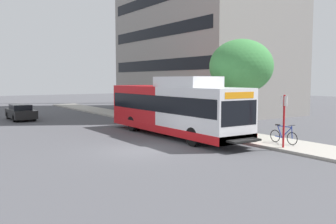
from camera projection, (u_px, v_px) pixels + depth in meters
The scene contains 8 objects.
ground_plane at pixel (83, 131), 24.96m from camera, with size 120.00×120.00×0.00m, color #4C4C51.
sidewalk_curb at pixel (185, 126), 27.11m from camera, with size 3.00×56.00×0.14m, color #A8A399.
transit_bus at pixel (174, 108), 22.88m from camera, with size 2.58×12.25×3.65m.
bus_stop_sign_pole at pixel (284, 117), 18.23m from camera, with size 0.10×0.36×2.60m.
bicycle_parked at pixel (284, 135), 19.46m from camera, with size 0.52×1.76×1.02m.
street_tree_near_stop at pixel (241, 66), 23.11m from camera, with size 3.95×3.95×5.83m.
parked_car_far_lane at pixel (21, 112), 32.04m from camera, with size 1.80×4.50×1.33m.
lattice_comm_tower at pixel (125, 28), 53.77m from camera, with size 1.10×1.10×32.42m.
Camera 1 is at (-8.76, -15.84, 3.50)m, focal length 39.82 mm.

